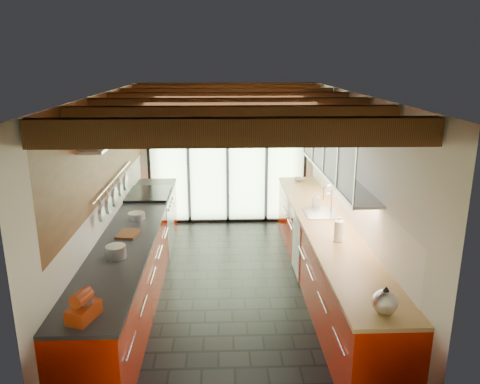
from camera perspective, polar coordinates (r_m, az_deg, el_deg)
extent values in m
plane|color=black|center=(6.51, -1.11, -11.64)|extent=(5.50, 5.50, 0.00)
plane|color=silver|center=(8.69, -1.54, 4.58)|extent=(3.20, 0.00, 3.20)
plane|color=silver|center=(3.47, -0.22, -13.68)|extent=(3.20, 0.00, 3.20)
plane|color=silver|center=(6.20, -16.13, -0.75)|extent=(0.00, 5.50, 5.50)
plane|color=silver|center=(6.25, 13.65, -0.42)|extent=(0.00, 5.50, 5.50)
plane|color=#472814|center=(5.78, -1.25, 11.84)|extent=(5.50, 5.50, 0.00)
cube|color=#593316|center=(3.56, -0.53, 7.28)|extent=(3.14, 0.14, 0.22)
cube|color=#593316|center=(4.45, -0.90, 9.04)|extent=(3.14, 0.14, 0.22)
cube|color=#593316|center=(5.34, -1.14, 10.21)|extent=(3.14, 0.14, 0.22)
cube|color=#593316|center=(6.24, -1.32, 11.04)|extent=(3.14, 0.14, 0.22)
cube|color=#593316|center=(7.13, -1.45, 11.66)|extent=(3.14, 0.14, 0.22)
cube|color=#593316|center=(8.03, -1.56, 12.15)|extent=(3.14, 0.14, 0.22)
cube|color=brown|center=(8.50, -1.59, 11.48)|extent=(3.14, 0.06, 0.50)
plane|color=brown|center=(6.23, -15.92, 5.74)|extent=(0.00, 4.90, 4.90)
plane|color=#C6EAAD|center=(8.72, -1.53, 3.11)|extent=(2.90, 0.00, 2.90)
cube|color=black|center=(8.81, -11.02, 2.95)|extent=(0.05, 0.04, 2.15)
cube|color=black|center=(8.84, 7.92, 3.15)|extent=(0.05, 0.04, 2.15)
cube|color=black|center=(8.67, -1.53, 3.05)|extent=(0.06, 0.05, 2.15)
cube|color=black|center=(8.50, -1.58, 10.13)|extent=(2.90, 0.05, 0.06)
cylinder|color=#B12B0E|center=(8.46, -1.59, 11.46)|extent=(0.34, 0.04, 0.34)
cylinder|color=beige|center=(8.44, -1.59, 11.45)|extent=(0.28, 0.02, 0.28)
cube|color=#B11700|center=(6.42, -12.69, -8.10)|extent=(0.65, 5.00, 0.88)
cube|color=black|center=(6.25, -12.95, -4.24)|extent=(0.68, 5.00, 0.04)
cube|color=silver|center=(7.75, -10.85, -3.74)|extent=(0.66, 0.90, 0.90)
cube|color=black|center=(7.60, -11.04, -0.26)|extent=(0.65, 0.90, 0.06)
cube|color=#B11700|center=(6.46, 10.35, -7.79)|extent=(0.65, 5.00, 0.88)
cube|color=tan|center=(6.29, 10.56, -3.95)|extent=(0.68, 5.00, 0.04)
cube|color=white|center=(6.76, 6.88, -6.53)|extent=(0.02, 0.60, 0.84)
cube|color=silver|center=(6.65, 9.83, -2.58)|extent=(0.45, 0.52, 0.02)
cylinder|color=silver|center=(6.63, 11.12, -1.12)|extent=(0.02, 0.02, 0.34)
torus|color=silver|center=(6.57, 10.69, 0.29)|extent=(0.14, 0.02, 0.14)
plane|color=silver|center=(6.33, 10.28, 5.09)|extent=(0.00, 3.00, 3.00)
cube|color=#9EA0A5|center=(6.43, 11.61, 2.15)|extent=(0.34, 3.00, 0.03)
cube|color=#9EA0A5|center=(6.31, 11.95, 8.07)|extent=(0.34, 3.00, 0.03)
cylinder|color=silver|center=(6.42, -15.12, 1.48)|extent=(0.02, 2.20, 0.02)
cube|color=silver|center=(6.18, -14.92, 6.92)|extent=(0.28, 2.60, 0.03)
cylinder|color=silver|center=(5.62, -16.53, -2.60)|extent=(0.04, 0.18, 0.18)
cylinder|color=silver|center=(5.94, -15.74, -1.53)|extent=(0.04, 0.22, 0.22)
cylinder|color=silver|center=(6.27, -15.03, -0.57)|extent=(0.04, 0.26, 0.26)
cylinder|color=silver|center=(6.60, -14.39, 0.30)|extent=(0.04, 0.18, 0.18)
cylinder|color=silver|center=(6.93, -13.81, 1.08)|extent=(0.04, 0.22, 0.22)
cube|color=#AE350D|center=(4.22, -18.50, -13.72)|extent=(0.26, 0.34, 0.13)
cylinder|color=#AE350D|center=(4.14, -18.76, -12.07)|extent=(0.17, 0.22, 0.12)
cylinder|color=silver|center=(4.25, -18.35, -12.87)|extent=(0.19, 0.19, 0.13)
cylinder|color=silver|center=(5.30, -14.88, -7.06)|extent=(0.28, 0.28, 0.14)
cylinder|color=silver|center=(6.49, -12.50, -2.85)|extent=(0.29, 0.29, 0.09)
cube|color=brown|center=(5.94, -13.47, -4.99)|extent=(0.28, 0.35, 0.03)
sphere|color=silver|center=(4.27, 17.27, -12.58)|extent=(0.27, 0.27, 0.22)
cone|color=black|center=(4.21, 17.40, -11.15)|extent=(0.10, 0.10, 0.06)
cylinder|color=silver|center=(4.36, 16.76, -11.74)|extent=(0.04, 0.09, 0.05)
cylinder|color=white|center=(5.68, 11.94, -4.71)|extent=(0.12, 0.12, 0.25)
cylinder|color=silver|center=(5.63, 12.02, -3.27)|extent=(0.02, 0.02, 0.05)
imported|color=silver|center=(6.93, 9.28, -0.94)|extent=(0.10, 0.10, 0.21)
imported|color=silver|center=(8.39, 7.23, 1.56)|extent=(0.25, 0.25, 0.05)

